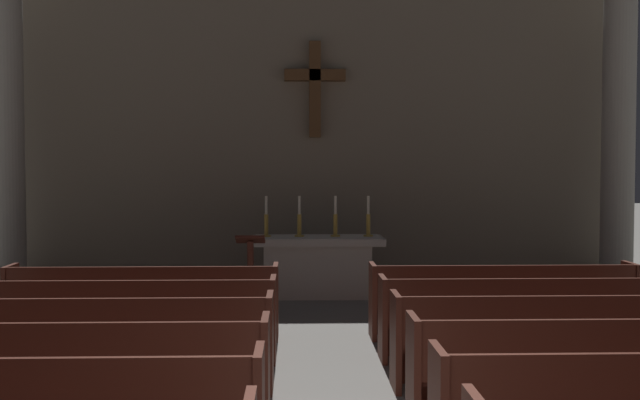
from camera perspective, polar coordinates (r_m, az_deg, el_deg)
The scene contains 17 objects.
pew_left_row_3 at distance 6.93m, azimuth -18.15°, elevation -11.98°, with size 3.38×0.50×0.95m.
pew_left_row_4 at distance 8.01m, azimuth -15.82°, elevation -9.99°, with size 3.38×0.50×0.95m.
pew_left_row_5 at distance 9.09m, azimuth -14.06°, elevation -8.46°, with size 3.38×0.50×0.95m.
pew_left_row_6 at distance 10.19m, azimuth -12.69°, elevation -7.25°, with size 3.38×0.50×0.95m.
pew_right_row_3 at distance 7.17m, azimuth 20.31°, elevation -11.53°, with size 3.38×0.50×0.95m.
pew_right_row_4 at distance 8.21m, azimuth 17.27°, elevation -9.69°, with size 3.38×0.50×0.95m.
pew_right_row_5 at distance 9.27m, azimuth 14.95°, elevation -8.25°, with size 3.38×0.50×0.95m.
pew_right_row_6 at distance 10.36m, azimuth 13.11°, elevation -7.10°, with size 3.38×0.50×0.95m.
column_left_fourth at distance 14.40m, azimuth -21.77°, elevation 4.89°, with size 0.84×0.84×5.83m.
column_right_fourth at distance 14.66m, azimuth 20.85°, elevation 4.86°, with size 0.84×0.84×5.83m.
altar at distance 13.13m, azimuth -0.19°, elevation -4.73°, with size 2.20×0.90×1.01m.
candlestick_outer_left at distance 13.07m, azimuth -3.92°, elevation -1.72°, with size 0.16×0.16×0.68m.
candlestick_inner_left at distance 13.06m, azimuth -1.51°, elevation -1.72°, with size 0.16×0.16×0.68m.
candlestick_inner_right at distance 13.08m, azimuth 1.12°, elevation -1.72°, with size 0.16×0.16×0.68m.
candlestick_outer_right at distance 13.11m, azimuth 3.52°, elevation -1.71°, with size 0.16×0.16×0.68m.
apse_with_cross at distance 14.90m, azimuth -0.40°, elevation 6.69°, with size 11.43×0.46×6.54m.
lectern at distance 11.96m, azimuth -5.07°, elevation -5.40°, with size 0.44×0.36×1.15m.
Camera 1 is at (-0.37, -4.20, 2.21)m, focal length 44.09 mm.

